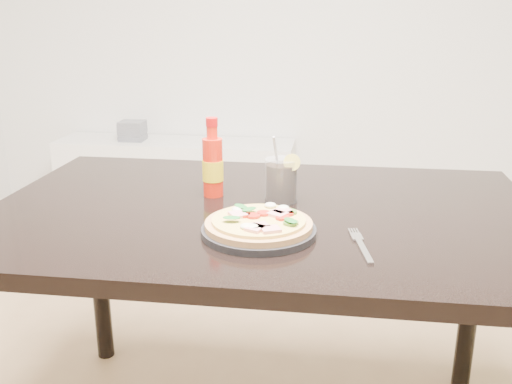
# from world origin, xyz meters

# --- Properties ---
(dining_table) EXTENTS (1.40, 0.90, 0.75)m
(dining_table) POSITION_xyz_m (-0.04, 0.24, 0.67)
(dining_table) COLOR black
(dining_table) RESTS_ON ground
(plate) EXTENTS (0.26, 0.26, 0.02)m
(plate) POSITION_xyz_m (-0.03, 0.06, 0.76)
(plate) COLOR black
(plate) RESTS_ON dining_table
(pizza) EXTENTS (0.24, 0.24, 0.03)m
(pizza) POSITION_xyz_m (-0.02, 0.06, 0.78)
(pizza) COLOR tan
(pizza) RESTS_ON plate
(hot_sauce_bottle) EXTENTS (0.07, 0.07, 0.21)m
(hot_sauce_bottle) POSITION_xyz_m (-0.19, 0.33, 0.83)
(hot_sauce_bottle) COLOR red
(hot_sauce_bottle) RESTS_ON dining_table
(cola_cup) EXTENTS (0.09, 0.09, 0.18)m
(cola_cup) POSITION_xyz_m (0.00, 0.31, 0.80)
(cola_cup) COLOR black
(cola_cup) RESTS_ON dining_table
(fork) EXTENTS (0.05, 0.19, 0.00)m
(fork) POSITION_xyz_m (0.20, 0.03, 0.75)
(fork) COLOR silver
(fork) RESTS_ON dining_table
(media_console) EXTENTS (1.40, 0.34, 0.50)m
(media_console) POSITION_xyz_m (-0.80, 2.07, 0.25)
(media_console) COLOR white
(media_console) RESTS_ON ground
(cd_stack) EXTENTS (0.14, 0.12, 0.11)m
(cd_stack) POSITION_xyz_m (-1.05, 2.05, 0.56)
(cd_stack) COLOR slate
(cd_stack) RESTS_ON media_console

